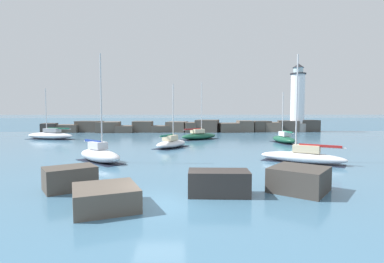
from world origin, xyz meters
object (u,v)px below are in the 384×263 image
Objects in this scene: lighthouse at (297,102)px; sailboat_moored_5 at (199,136)px; sailboat_moored_1 at (171,143)px; sailboat_moored_4 at (100,154)px; sailboat_moored_3 at (50,135)px; sailboat_moored_0 at (284,139)px; sailboat_moored_2 at (302,156)px.

sailboat_moored_5 is at bearing -143.44° from lighthouse.
sailboat_moored_4 is (-6.05, -10.11, 0.12)m from sailboat_moored_1.
sailboat_moored_5 is (23.70, -1.20, -0.03)m from sailboat_moored_3.
sailboat_moored_2 is (-3.83, -15.87, -0.01)m from sailboat_moored_0.
sailboat_moored_2 reaches higher than sailboat_moored_1.
sailboat_moored_5 is at bearing 154.26° from sailboat_moored_0.
sailboat_moored_0 is at bearing 76.41° from sailboat_moored_2.
sailboat_moored_3 reaches higher than sailboat_moored_1.
sailboat_moored_2 is (-14.34, -37.93, -5.76)m from lighthouse.
sailboat_moored_5 is (-11.66, 5.62, 0.01)m from sailboat_moored_0.
lighthouse is 2.02× the size of sailboat_moored_0.
sailboat_moored_3 is (-35.36, 6.82, 0.04)m from sailboat_moored_0.
sailboat_moored_5 is at bearing -2.89° from sailboat_moored_3.
sailboat_moored_1 is (-15.71, -4.69, -0.04)m from sailboat_moored_0.
sailboat_moored_2 reaches higher than sailboat_moored_5.
sailboat_moored_1 is 11.79m from sailboat_moored_4.
sailboat_moored_1 is at bearing -163.38° from sailboat_moored_0.
sailboat_moored_0 is at bearing -115.46° from lighthouse.
lighthouse is at bearing 36.56° from sailboat_moored_5.
lighthouse reaches higher than sailboat_moored_2.
sailboat_moored_5 is (10.10, 20.42, -0.08)m from sailboat_moored_4.
sailboat_moored_1 is 0.94× the size of sailboat_moored_3.
sailboat_moored_4 is at bearing -120.90° from sailboat_moored_1.
sailboat_moored_0 is 0.76× the size of sailboat_moored_4.
sailboat_moored_1 is 22.77m from sailboat_moored_3.
sailboat_moored_2 is 1.13× the size of sailboat_moored_3.
sailboat_moored_2 is at bearing -103.59° from sailboat_moored_0.
sailboat_moored_2 is 22.87m from sailboat_moored_5.
sailboat_moored_4 is 1.05× the size of sailboat_moored_5.
sailboat_moored_4 is at bearing -116.31° from sailboat_moored_5.
sailboat_moored_3 is 0.92× the size of sailboat_moored_5.
sailboat_moored_4 is at bearing -131.20° from lighthouse.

